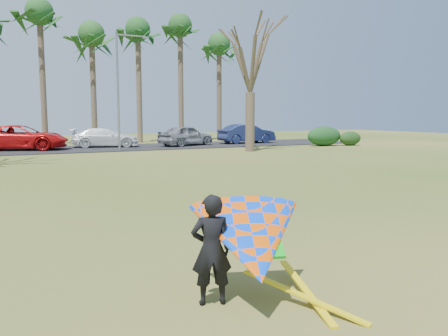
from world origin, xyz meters
name	(u,v)px	position (x,y,z in m)	size (l,w,h in m)	color
ground	(265,228)	(0.00, 0.00, 0.00)	(100.00, 100.00, 0.00)	#264F11
parking_strip	(82,149)	(0.00, 25.00, 0.03)	(46.00, 7.00, 0.06)	black
palm_5	(39,14)	(-2.00, 31.00, 10.52)	(4.84, 4.84, 12.24)	brown
palm_6	(91,35)	(2.00, 31.00, 9.17)	(4.84, 4.84, 10.84)	#4C3F2D
palm_7	(138,31)	(6.00, 31.00, 9.85)	(4.84, 4.84, 11.54)	brown
palm_8	(180,27)	(10.00, 31.00, 10.52)	(4.84, 4.84, 12.24)	#4C3B2D
palm_9	(219,46)	(14.00, 31.00, 9.17)	(4.84, 4.84, 10.84)	#47372A
bare_tree_right	(250,53)	(10.00, 18.00, 6.57)	(6.27, 6.27, 9.21)	#49392C
streetlight	(120,85)	(2.16, 22.00, 4.46)	(2.28, 0.18, 8.00)	gray
hedge_near	(324,136)	(18.06, 19.98, 0.79)	(3.16, 1.43, 1.58)	#153C1A
hedge_far	(350,138)	(20.25, 19.36, 0.58)	(2.09, 0.98, 1.16)	#173613
car_2	(21,138)	(-3.98, 25.51, 0.92)	(2.85, 6.18, 1.72)	red
car_3	(105,137)	(1.84, 25.86, 0.78)	(2.02, 4.98, 1.44)	white
car_4	(186,135)	(7.92, 24.60, 0.87)	(1.92, 4.77, 1.63)	gray
car_5	(247,134)	(13.79, 25.10, 0.88)	(1.74, 4.98, 1.64)	navy
kite_flyer	(249,241)	(-2.25, -3.20, 0.84)	(2.13, 2.39, 2.02)	black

